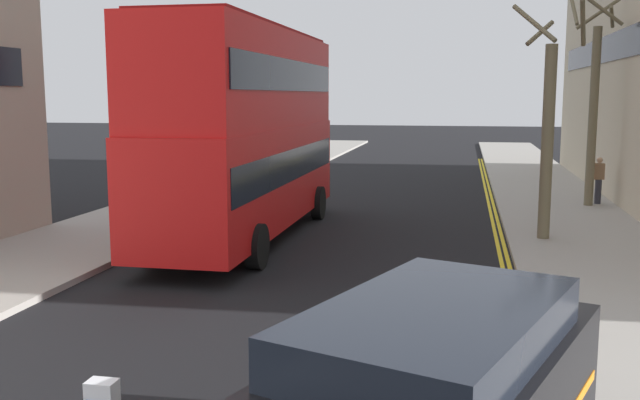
% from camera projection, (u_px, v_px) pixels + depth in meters
% --- Properties ---
extents(sidewalk_right, '(4.00, 80.00, 0.14)m').
position_uv_depth(sidewalk_right, '(589.00, 246.00, 18.19)').
color(sidewalk_right, '#9E9991').
rests_on(sidewalk_right, ground).
extents(sidewalk_left, '(4.00, 80.00, 0.14)m').
position_uv_depth(sidewalk_left, '(118.00, 227.00, 20.73)').
color(sidewalk_left, '#9E9991').
rests_on(sidewalk_left, ground).
extents(kerb_line_outer, '(0.10, 56.00, 0.01)m').
position_uv_depth(kerb_line_outer, '(508.00, 262.00, 16.67)').
color(kerb_line_outer, yellow).
rests_on(kerb_line_outer, ground).
extents(kerb_line_inner, '(0.10, 56.00, 0.01)m').
position_uv_depth(kerb_line_inner, '(501.00, 262.00, 16.70)').
color(kerb_line_inner, yellow).
rests_on(kerb_line_inner, ground).
extents(double_decker_bus_away, '(2.84, 10.82, 5.64)m').
position_uv_depth(double_decker_bus_away, '(247.00, 127.00, 19.09)').
color(double_decker_bus_away, red).
rests_on(double_decker_bus_away, ground).
extents(pedestrian_far, '(0.34, 0.22, 1.62)m').
position_uv_depth(pedestrian_far, '(599.00, 179.00, 24.68)').
color(pedestrian_far, '#2D2D38').
rests_on(pedestrian_far, sidewalk_right).
extents(street_tree_near, '(1.94, 1.70, 6.07)m').
position_uv_depth(street_tree_near, '(548.00, 130.00, 18.40)').
color(street_tree_near, '#6B6047').
rests_on(street_tree_near, sidewalk_right).
extents(street_tree_mid, '(1.70, 1.69, 7.14)m').
position_uv_depth(street_tree_mid, '(593.00, 103.00, 23.94)').
color(street_tree_mid, '#6B6047').
rests_on(street_tree_mid, sidewalk_right).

